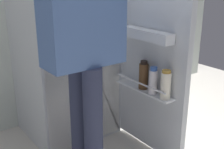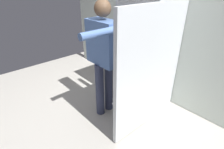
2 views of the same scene
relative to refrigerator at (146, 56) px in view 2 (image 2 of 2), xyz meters
name	(u,v)px [view 2 (image 2 of 2)]	position (x,y,z in m)	size (l,w,h in m)	color
ground_plane	(118,114)	(-0.03, -0.51, -0.81)	(5.14, 5.14, 0.00)	#B7B2A8
kitchen_wall	(165,21)	(-0.03, 0.41, 0.43)	(4.40, 0.10, 2.49)	beige
refrigerator	(146,56)	(0.00, 0.00, 0.00)	(0.73, 1.28, 1.63)	silver
person	(104,52)	(-0.22, -0.59, 0.14)	(0.54, 0.77, 1.59)	#2D334C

